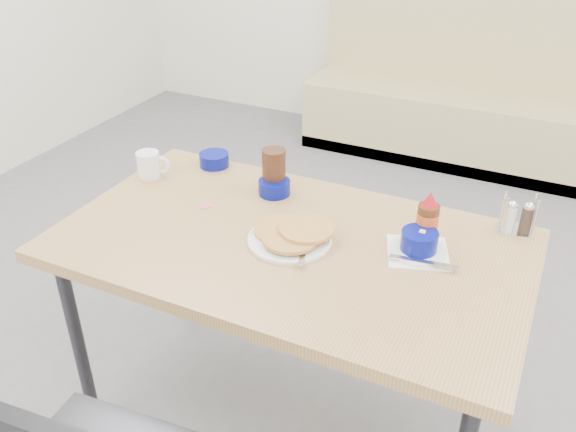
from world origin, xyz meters
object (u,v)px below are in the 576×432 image
at_px(coffee_mug, 150,164).
at_px(creamer_bowl, 214,160).
at_px(pancake_plate, 291,236).
at_px(dining_table, 290,257).
at_px(condiment_caddy, 518,220).
at_px(syrup_bottle, 427,221).
at_px(amber_tumbler, 274,170).
at_px(grits_setting, 419,244).
at_px(booth_bench, 455,104).
at_px(butter_bowl, 274,187).

relative_size(coffee_mug, creamer_bowl, 1.08).
bearing_deg(pancake_plate, creamer_bowl, 144.45).
xyz_separation_m(dining_table, creamer_bowl, (-0.47, 0.34, 0.09)).
xyz_separation_m(pancake_plate, condiment_caddy, (0.60, 0.34, 0.03)).
bearing_deg(syrup_bottle, amber_tumbler, 169.80).
bearing_deg(amber_tumbler, coffee_mug, -167.93).
height_order(grits_setting, condiment_caddy, condiment_caddy).
distance_m(booth_bench, condiment_caddy, 2.32).
relative_size(coffee_mug, condiment_caddy, 0.94).
bearing_deg(creamer_bowl, dining_table, -35.77).
bearing_deg(butter_bowl, syrup_bottle, -8.27).
relative_size(dining_table, butter_bowl, 12.82).
bearing_deg(grits_setting, booth_bench, 98.51).
distance_m(pancake_plate, grits_setting, 0.37).
bearing_deg(amber_tumbler, dining_table, -54.91).
distance_m(pancake_plate, amber_tumbler, 0.33).
bearing_deg(creamer_bowl, pancake_plate, -35.55).
bearing_deg(grits_setting, amber_tumbler, 163.39).
xyz_separation_m(coffee_mug, butter_bowl, (0.46, 0.07, -0.02)).
distance_m(booth_bench, creamer_bowl, 2.29).
bearing_deg(booth_bench, coffee_mug, -104.94).
distance_m(booth_bench, dining_table, 2.56).
distance_m(pancake_plate, condiment_caddy, 0.69).
xyz_separation_m(coffee_mug, creamer_bowl, (0.16, 0.17, -0.02)).
bearing_deg(condiment_caddy, coffee_mug, 172.58).
height_order(coffee_mug, creamer_bowl, coffee_mug).
bearing_deg(syrup_bottle, coffee_mug, 179.79).
bearing_deg(booth_bench, amber_tumbler, -94.65).
xyz_separation_m(butter_bowl, condiment_caddy, (0.78, 0.10, 0.02)).
xyz_separation_m(dining_table, pancake_plate, (0.01, -0.00, 0.08)).
bearing_deg(butter_bowl, creamer_bowl, 161.84).
height_order(dining_table, coffee_mug, coffee_mug).
relative_size(butter_bowl, condiment_caddy, 0.87).
bearing_deg(condiment_caddy, syrup_bottle, -158.57).
distance_m(dining_table, creamer_bowl, 0.59).
relative_size(condiment_caddy, syrup_bottle, 0.74).
xyz_separation_m(amber_tumbler, syrup_bottle, (0.55, -0.10, -0.00)).
distance_m(coffee_mug, syrup_bottle, 1.00).
xyz_separation_m(booth_bench, condiment_caddy, (0.60, -2.19, 0.45)).
relative_size(creamer_bowl, syrup_bottle, 0.64).
xyz_separation_m(booth_bench, amber_tumbler, (-0.18, -2.27, 0.49)).
relative_size(dining_table, pancake_plate, 5.57).
distance_m(coffee_mug, grits_setting, 1.00).
distance_m(pancake_plate, creamer_bowl, 0.59).
xyz_separation_m(pancake_plate, syrup_bottle, (0.36, 0.16, 0.05)).
distance_m(creamer_bowl, amber_tumbler, 0.30).
bearing_deg(amber_tumbler, condiment_caddy, 5.60).
bearing_deg(condiment_caddy, booth_bench, 89.97).
distance_m(grits_setting, creamer_bowl, 0.87).
relative_size(coffee_mug, grits_setting, 0.49).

